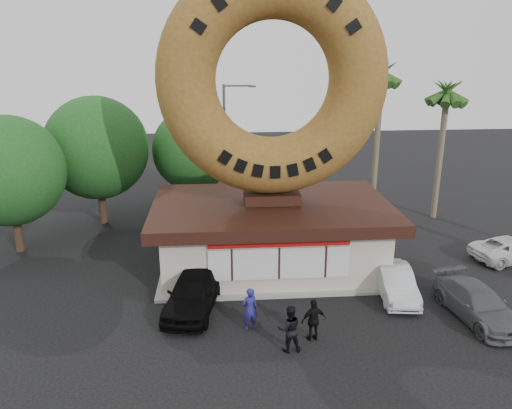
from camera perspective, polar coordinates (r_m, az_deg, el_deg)
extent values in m
plane|color=black|center=(19.47, 3.68, -14.52)|extent=(90.00, 90.00, 0.00)
cube|color=beige|center=(24.11, 1.76, -3.84)|extent=(10.00, 6.00, 3.00)
cube|color=#999993|center=(24.67, 1.73, -6.91)|extent=(10.60, 6.60, 0.15)
cube|color=#3F3F3F|center=(23.58, 1.80, -0.34)|extent=(10.00, 6.00, 0.10)
cube|color=black|center=(23.60, 1.79, -0.45)|extent=(11.20, 7.20, 0.55)
cube|color=silver|center=(21.31, 2.65, -6.74)|extent=(6.00, 0.12, 1.40)
cube|color=#AF110F|center=(20.89, 2.70, -4.27)|extent=(6.00, 0.10, 0.45)
cube|color=black|center=(23.43, 1.81, 0.82)|extent=(2.60, 1.40, 0.50)
torus|color=olive|center=(22.45, 1.94, 13.99)|extent=(10.20, 2.60, 10.20)
cylinder|color=#473321|center=(31.34, -17.23, 0.81)|extent=(0.44, 0.44, 3.30)
sphere|color=#19481A|center=(30.63, -17.75, 6.18)|extent=(6.00, 6.00, 6.00)
cylinder|color=#473321|center=(32.56, -6.98, 1.73)|extent=(0.44, 0.44, 2.86)
sphere|color=#19481A|center=(31.94, -7.16, 6.21)|extent=(5.20, 5.20, 5.20)
cylinder|color=#473321|center=(28.76, -25.68, -1.93)|extent=(0.44, 0.44, 3.08)
sphere|color=#19481A|center=(28.02, -26.45, 3.46)|extent=(5.60, 5.60, 5.60)
cylinder|color=#726651|center=(32.41, 13.64, 6.87)|extent=(0.36, 0.36, 9.00)
cylinder|color=#726651|center=(32.41, 20.30, 5.35)|extent=(0.36, 0.36, 8.00)
cylinder|color=#59595E|center=(32.89, -3.58, 6.60)|extent=(0.18, 0.18, 8.00)
cylinder|color=#59595E|center=(32.38, -2.08, 13.42)|extent=(1.80, 0.12, 0.12)
cube|color=#59595E|center=(32.44, -0.45, 13.35)|extent=(0.45, 0.20, 0.12)
imported|color=navy|center=(19.26, -0.73, -11.86)|extent=(0.73, 0.59, 1.74)
imported|color=black|center=(18.10, 3.84, -13.98)|extent=(0.90, 0.72, 1.76)
imported|color=black|center=(18.79, 6.60, -12.99)|extent=(1.03, 0.61, 1.64)
imported|color=black|center=(20.82, -7.18, -9.85)|extent=(2.72, 4.85, 1.56)
imported|color=#B9B9BE|center=(22.55, 15.62, -8.55)|extent=(1.75, 3.99, 1.28)
imported|color=#56595B|center=(21.94, 24.00, -10.27)|extent=(2.37, 4.62, 1.28)
imported|color=silver|center=(28.31, 27.22, -4.53)|extent=(4.53, 2.79, 1.17)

